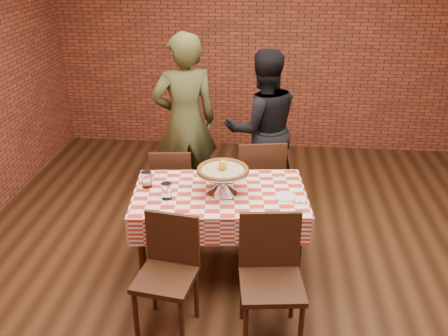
{
  "coord_description": "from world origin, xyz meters",
  "views": [
    {
      "loc": [
        0.04,
        -3.39,
        2.63
      ],
      "look_at": [
        -0.31,
        0.22,
        0.93
      ],
      "focal_mm": 39.66,
      "sensor_mm": 36.0,
      "label": 1
    }
  ],
  "objects": [
    {
      "name": "diner_black",
      "position": [
        -0.02,
        1.44,
        0.83
      ],
      "size": [
        0.95,
        0.83,
        1.65
      ],
      "primitive_type": "imported",
      "rotation": [
        0.0,
        0.0,
        3.43
      ],
      "color": "black",
      "rests_on": "ground"
    },
    {
      "name": "chair_far_right",
      "position": [
        -0.04,
        0.96,
        0.46
      ],
      "size": [
        0.52,
        0.52,
        0.93
      ],
      "primitive_type": null,
      "rotation": [
        0.0,
        0.0,
        3.33
      ],
      "color": "#402114",
      "rests_on": "ground"
    },
    {
      "name": "chair_near_right",
      "position": [
        0.1,
        -0.63,
        0.46
      ],
      "size": [
        0.48,
        0.48,
        0.91
      ],
      "primitive_type": null,
      "rotation": [
        0.0,
        0.0,
        0.12
      ],
      "color": "#402114",
      "rests_on": "ground"
    },
    {
      "name": "chair_far_left",
      "position": [
        -0.86,
        0.81,
        0.43
      ],
      "size": [
        0.42,
        0.42,
        0.86
      ],
      "primitive_type": null,
      "rotation": [
        0.0,
        0.0,
        3.25
      ],
      "color": "#402114",
      "rests_on": "ground"
    },
    {
      "name": "sweetener_packet_b",
      "position": [
        0.33,
        0.03,
        0.76
      ],
      "size": [
        0.06,
        0.05,
        0.0
      ],
      "primitive_type": "cube",
      "rotation": [
        0.0,
        0.0,
        -0.32
      ],
      "color": "white",
      "rests_on": "tablecloth"
    },
    {
      "name": "chair_near_left",
      "position": [
        -0.64,
        -0.63,
        0.44
      ],
      "size": [
        0.45,
        0.45,
        0.88
      ],
      "primitive_type": null,
      "rotation": [
        0.0,
        0.0,
        -0.15
      ],
      "color": "#402114",
      "rests_on": "ground"
    },
    {
      "name": "pizza_stand",
      "position": [
        -0.31,
        0.12,
        0.85
      ],
      "size": [
        0.49,
        0.49,
        0.19
      ],
      "primitive_type": null,
      "rotation": [
        0.0,
        0.0,
        -0.16
      ],
      "color": "silver",
      "rests_on": "tablecloth"
    },
    {
      "name": "diner_olive",
      "position": [
        -0.81,
        1.31,
        0.91
      ],
      "size": [
        0.78,
        0.64,
        1.83
      ],
      "primitive_type": "imported",
      "rotation": [
        0.0,
        0.0,
        3.5
      ],
      "color": "#444725",
      "rests_on": "ground"
    },
    {
      "name": "back_wall",
      "position": [
        0.0,
        3.0,
        1.45
      ],
      "size": [
        5.5,
        0.0,
        5.5
      ],
      "primitive_type": "plane",
      "rotation": [
        1.57,
        0.0,
        0.0
      ],
      "color": "brown",
      "rests_on": "ground"
    },
    {
      "name": "ground",
      "position": [
        0.0,
        0.0,
        0.0
      ],
      "size": [
        6.0,
        6.0,
        0.0
      ],
      "primitive_type": "plane",
      "color": "black",
      "rests_on": "ground"
    },
    {
      "name": "sweetener_packet_a",
      "position": [
        0.29,
        0.03,
        0.76
      ],
      "size": [
        0.06,
        0.06,
        0.0
      ],
      "primitive_type": "cube",
      "rotation": [
        0.0,
        0.0,
        0.83
      ],
      "color": "white",
      "rests_on": "tablecloth"
    },
    {
      "name": "tablecloth",
      "position": [
        -0.33,
        0.12,
        0.64
      ],
      "size": [
        1.49,
        1.0,
        0.24
      ],
      "primitive_type": null,
      "rotation": [
        0.0,
        0.0,
        0.11
      ],
      "color": "red",
      "rests_on": "table"
    },
    {
      "name": "side_plate",
      "position": [
        0.19,
        0.08,
        0.76
      ],
      "size": [
        0.19,
        0.19,
        0.01
      ],
      "primitive_type": "cylinder",
      "rotation": [
        0.0,
        0.0,
        0.11
      ],
      "color": "white",
      "rests_on": "tablecloth"
    },
    {
      "name": "table",
      "position": [
        -0.33,
        0.12,
        0.38
      ],
      "size": [
        1.45,
        0.96,
        0.75
      ],
      "primitive_type": "cube",
      "rotation": [
        0.0,
        0.0,
        0.11
      ],
      "color": "#402114",
      "rests_on": "ground"
    },
    {
      "name": "pizza",
      "position": [
        -0.31,
        0.12,
        0.95
      ],
      "size": [
        0.47,
        0.47,
        0.03
      ],
      "primitive_type": "cylinder",
      "rotation": [
        0.0,
        0.0,
        -0.16
      ],
      "color": "#CCB98B",
      "rests_on": "pizza_stand"
    },
    {
      "name": "lemon",
      "position": [
        -0.31,
        0.12,
        1.0
      ],
      "size": [
        0.08,
        0.08,
        0.09
      ],
      "primitive_type": "ellipsoid",
      "rotation": [
        0.0,
        0.0,
        -0.16
      ],
      "color": "yellow",
      "rests_on": "pizza"
    },
    {
      "name": "condiment_caddy",
      "position": [
        -0.34,
        0.41,
        0.83
      ],
      "size": [
        0.12,
        0.11,
        0.13
      ],
      "primitive_type": "cube",
      "rotation": [
        0.0,
        0.0,
        0.45
      ],
      "color": "silver",
      "rests_on": "tablecloth"
    },
    {
      "name": "water_glass_right",
      "position": [
        -0.94,
        0.16,
        0.82
      ],
      "size": [
        0.09,
        0.09,
        0.13
      ],
      "primitive_type": "cylinder",
      "rotation": [
        0.0,
        0.0,
        0.11
      ],
      "color": "white",
      "rests_on": "tablecloth"
    },
    {
      "name": "water_glass_left",
      "position": [
        -0.74,
        -0.02,
        0.82
      ],
      "size": [
        0.09,
        0.09,
        0.13
      ],
      "primitive_type": "cylinder",
      "rotation": [
        0.0,
        0.0,
        0.11
      ],
      "color": "white",
      "rests_on": "tablecloth"
    }
  ]
}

